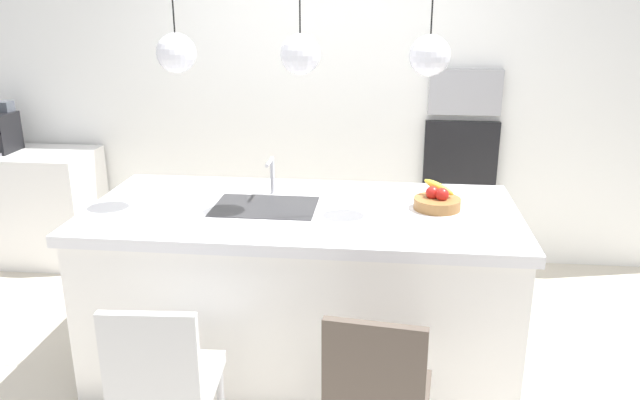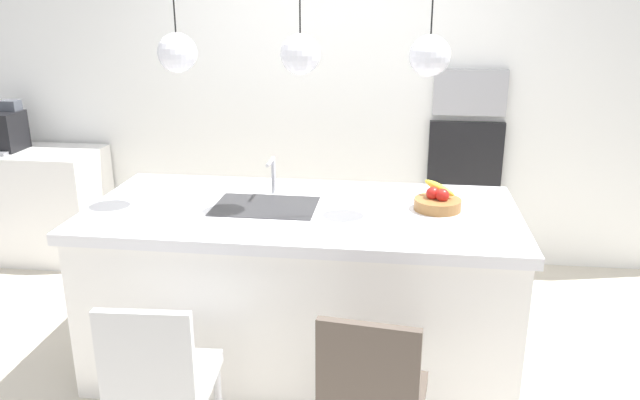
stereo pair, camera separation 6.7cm
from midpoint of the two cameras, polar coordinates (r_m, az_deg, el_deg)
The scene contains 15 objects.
floor at distance 3.82m, azimuth -1.02°, elevation -14.32°, with size 6.60×6.60×0.00m, color beige.
back_wall at distance 4.91m, azimuth 1.71°, elevation 9.39°, with size 6.00×0.10×2.60m, color white.
kitchen_island at distance 3.58m, azimuth -1.06°, elevation -7.88°, with size 2.34×1.10×0.95m.
sink_basin at distance 3.44m, azimuth -4.47°, elevation -0.66°, with size 0.56×0.40×0.02m, color #2D2D30.
faucet at distance 3.59m, azimuth -3.84°, elevation 2.66°, with size 0.02×0.17×0.22m.
fruit_bowl at distance 3.43m, azimuth 11.24°, elevation -0.15°, with size 0.25×0.25×0.16m.
side_counter at distance 5.55m, azimuth -24.30°, elevation -0.32°, with size 1.10×0.60×0.89m, color white.
coffee_machine at distance 5.48m, azimuth -26.33°, elevation 5.75°, with size 0.20×0.35×0.38m.
microwave at distance 4.84m, azimuth 13.90°, elevation 9.53°, with size 0.54×0.08×0.34m, color #9E9EA3.
oven at distance 4.94m, azimuth 13.47°, elevation 3.79°, with size 0.56×0.08×0.56m, color black.
chair_near at distance 2.83m, azimuth -13.71°, elevation -15.67°, with size 0.44×0.48×0.89m.
chair_middle at distance 2.68m, azimuth 5.46°, elevation -17.32°, with size 0.47×0.46×0.89m.
pendant_light_left at distance 3.39m, azimuth -12.35°, elevation 13.02°, with size 0.21×0.21×0.81m.
pendant_light_center at distance 3.23m, azimuth -1.20°, elevation 13.20°, with size 0.21×0.21×0.81m.
pendant_light_right at distance 3.20m, azimuth 10.60°, elevation 12.85°, with size 0.21×0.21×0.81m.
Camera 2 is at (0.51, -3.18, 2.05)m, focal length 35.05 mm.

